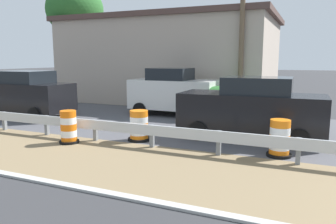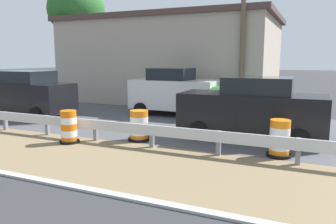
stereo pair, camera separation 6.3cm
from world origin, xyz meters
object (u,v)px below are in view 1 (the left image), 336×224
object	(u,v)px
car_trailing_near_lane	(173,92)
utility_pole_near	(242,34)
traffic_barrel_close	(139,127)
traffic_barrel_mid	(69,128)
car_lead_far_lane	(24,94)
traffic_barrel_nearest	(280,140)
car_trailing_far_lane	(252,108)

from	to	relation	value
car_trailing_near_lane	utility_pole_near	bearing A→B (deg)	29.43
traffic_barrel_close	traffic_barrel_mid	xyz separation A→B (m)	(-1.20, 1.91, 0.02)
traffic_barrel_close	car_lead_far_lane	size ratio (longest dim) A/B	0.22
traffic_barrel_nearest	car_trailing_far_lane	bearing A→B (deg)	31.16
car_lead_far_lane	car_trailing_far_lane	bearing A→B (deg)	178.12
car_lead_far_lane	utility_pole_near	bearing A→B (deg)	-152.80
car_trailing_far_lane	traffic_barrel_nearest	bearing A→B (deg)	120.08
car_lead_far_lane	car_trailing_near_lane	bearing A→B (deg)	-153.60
traffic_barrel_mid	car_lead_far_lane	world-z (taller)	car_lead_far_lane
car_trailing_near_lane	car_trailing_far_lane	bearing A→B (deg)	-38.69
traffic_barrel_mid	car_trailing_near_lane	bearing A→B (deg)	-9.05
traffic_barrel_close	utility_pole_near	xyz separation A→B (m)	(6.76, -1.96, 3.41)
traffic_barrel_mid	car_trailing_far_lane	distance (m)	6.06
car_trailing_near_lane	car_trailing_far_lane	xyz separation A→B (m)	(-3.42, -4.27, -0.08)
traffic_barrel_close	car_trailing_near_lane	xyz separation A→B (m)	(5.14, 0.90, 0.67)
car_trailing_far_lane	utility_pole_near	bearing A→B (deg)	-75.54
traffic_barrel_close	car_trailing_near_lane	distance (m)	5.26
car_lead_far_lane	car_trailing_far_lane	size ratio (longest dim) A/B	0.99
traffic_barrel_mid	car_lead_far_lane	size ratio (longest dim) A/B	0.23
traffic_barrel_nearest	car_trailing_near_lane	size ratio (longest dim) A/B	0.25
traffic_barrel_close	car_trailing_far_lane	xyz separation A→B (m)	(1.73, -3.36, 0.59)
traffic_barrel_nearest	car_lead_far_lane	distance (m)	11.77
traffic_barrel_close	car_trailing_far_lane	world-z (taller)	car_trailing_far_lane
traffic_barrel_mid	traffic_barrel_close	bearing A→B (deg)	-58.01
car_trailing_near_lane	car_lead_far_lane	size ratio (longest dim) A/B	0.87
car_trailing_near_lane	utility_pole_near	distance (m)	4.28
car_trailing_near_lane	utility_pole_near	xyz separation A→B (m)	(1.62, -2.87, 2.74)
traffic_barrel_close	car_lead_far_lane	xyz separation A→B (m)	(1.97, 7.14, 0.62)
traffic_barrel_mid	car_trailing_near_lane	size ratio (longest dim) A/B	0.26
traffic_barrel_mid	car_trailing_far_lane	xyz separation A→B (m)	(2.92, -5.28, 0.57)
traffic_barrel_nearest	traffic_barrel_mid	size ratio (longest dim) A/B	0.98
traffic_barrel_nearest	car_trailing_near_lane	distance (m)	7.48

